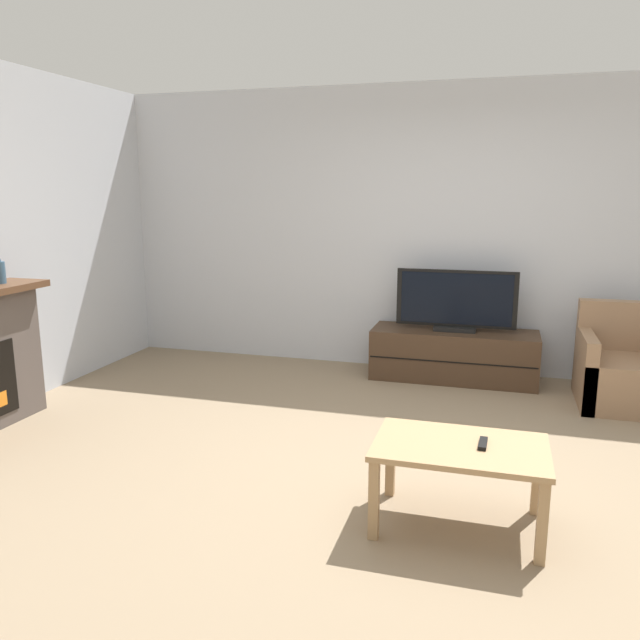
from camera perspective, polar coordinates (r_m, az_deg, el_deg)
name	(u,v)px	position (r m, az deg, el deg)	size (l,w,h in m)	color
ground_plane	(421,470)	(4.08, 9.23, -13.39)	(24.00, 24.00, 0.00)	#89755B
wall_back	(457,231)	(6.05, 12.43, 7.95)	(12.00, 0.06, 2.70)	silver
tv_stand	(454,355)	(5.90, 12.11, -3.15)	(1.50, 0.52, 0.46)	#422D1E
tv	(456,303)	(5.80, 12.32, 1.55)	(1.08, 0.18, 0.56)	black
armchair	(624,372)	(5.67, 26.03, -4.30)	(0.70, 0.76, 0.81)	#937051
coffee_table	(460,456)	(3.35, 12.68, -12.07)	(0.88, 0.56, 0.45)	#A37F56
remote	(483,443)	(3.33, 14.67, -10.87)	(0.05, 0.15, 0.02)	black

